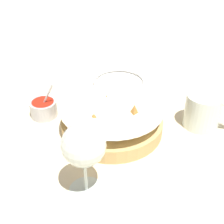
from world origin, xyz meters
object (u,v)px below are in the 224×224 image
Objects in this scene: side_plate at (119,82)px; sauce_cup at (44,108)px; food_basket at (112,121)px; wine_glass at (81,146)px; beer_mug at (203,112)px.

sauce_cup is at bearing -121.45° from side_plate.
food_basket is 2.48× the size of sauce_cup.
food_basket is 0.23m from wine_glass.
sauce_cup is 0.43m from beer_mug.
side_plate is at bearing 58.55° from sauce_cup.
sauce_cup is 0.60× the size of side_plate.
wine_glass is at bearing -124.23° from beer_mug.
side_plate is at bearing 102.80° from food_basket.
beer_mug is (0.22, 0.10, 0.01)m from food_basket.
sauce_cup reaches higher than food_basket.
sauce_cup is 0.31m from wine_glass.
beer_mug is at bearing 12.14° from sauce_cup.
food_basket is 0.20m from sauce_cup.
wine_glass is 0.38m from beer_mug.
beer_mug is (0.21, 0.31, -0.07)m from wine_glass.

